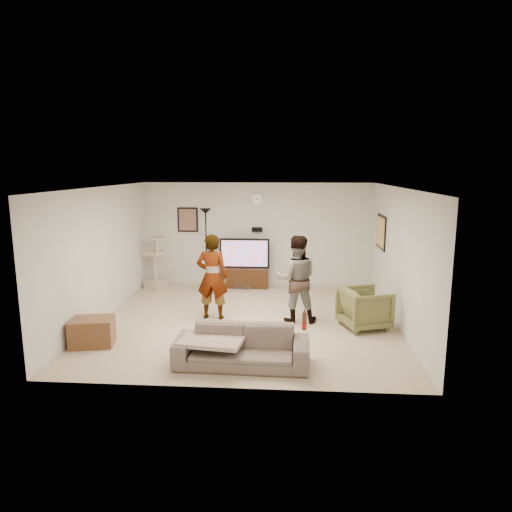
# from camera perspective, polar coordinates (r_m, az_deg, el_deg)

# --- Properties ---
(floor) EXTENTS (5.50, 5.50, 0.02)m
(floor) POSITION_cam_1_polar(r_m,az_deg,el_deg) (8.85, -1.11, -7.99)
(floor) COLOR tan
(floor) RESTS_ON ground
(ceiling) EXTENTS (5.50, 5.50, 0.02)m
(ceiling) POSITION_cam_1_polar(r_m,az_deg,el_deg) (8.38, -1.17, 8.54)
(ceiling) COLOR white
(ceiling) RESTS_ON wall_back
(wall_back) EXTENTS (5.50, 0.04, 2.50)m
(wall_back) POSITION_cam_1_polar(r_m,az_deg,el_deg) (11.23, 0.16, 2.67)
(wall_back) COLOR beige
(wall_back) RESTS_ON floor
(wall_front) EXTENTS (5.50, 0.04, 2.50)m
(wall_front) POSITION_cam_1_polar(r_m,az_deg,el_deg) (5.86, -3.63, -4.97)
(wall_front) COLOR beige
(wall_front) RESTS_ON floor
(wall_left) EXTENTS (0.04, 5.50, 2.50)m
(wall_left) POSITION_cam_1_polar(r_m,az_deg,el_deg) (9.19, -18.46, 0.28)
(wall_left) COLOR beige
(wall_left) RESTS_ON floor
(wall_right) EXTENTS (0.04, 5.50, 2.50)m
(wall_right) POSITION_cam_1_polar(r_m,az_deg,el_deg) (8.72, 17.17, -0.20)
(wall_right) COLOR beige
(wall_right) RESTS_ON floor
(wall_clock) EXTENTS (0.26, 0.04, 0.26)m
(wall_clock) POSITION_cam_1_polar(r_m,az_deg,el_deg) (11.11, 0.15, 6.99)
(wall_clock) COLOR silver
(wall_clock) RESTS_ON wall_back
(wall_speaker) EXTENTS (0.25, 0.10, 0.10)m
(wall_speaker) POSITION_cam_1_polar(r_m,az_deg,el_deg) (11.15, 0.14, 3.28)
(wall_speaker) COLOR black
(wall_speaker) RESTS_ON wall_back
(picture_back) EXTENTS (0.42, 0.03, 0.52)m
(picture_back) POSITION_cam_1_polar(r_m,az_deg,el_deg) (11.41, -8.42, 4.45)
(picture_back) COLOR brown
(picture_back) RESTS_ON wall_back
(picture_right) EXTENTS (0.03, 0.78, 0.62)m
(picture_right) POSITION_cam_1_polar(r_m,az_deg,el_deg) (10.22, 15.17, 2.89)
(picture_right) COLOR #DBAA57
(picture_right) RESTS_ON wall_right
(tv_stand) EXTENTS (1.14, 0.45, 0.48)m
(tv_stand) POSITION_cam_1_polar(r_m,az_deg,el_deg) (11.20, -1.41, -2.63)
(tv_stand) COLOR #311B0D
(tv_stand) RESTS_ON floor
(console_box) EXTENTS (0.40, 0.30, 0.07)m
(console_box) POSITION_cam_1_polar(r_m,az_deg,el_deg) (10.88, -1.79, -4.15)
(console_box) COLOR #B4B3B8
(console_box) RESTS_ON floor
(tv) EXTENTS (1.20, 0.08, 0.71)m
(tv) POSITION_cam_1_polar(r_m,az_deg,el_deg) (11.08, -1.42, 0.35)
(tv) COLOR black
(tv) RESTS_ON tv_stand
(tv_screen) EXTENTS (1.10, 0.01, 0.62)m
(tv_screen) POSITION_cam_1_polar(r_m,az_deg,el_deg) (11.04, -1.44, 0.31)
(tv_screen) COLOR #2981E2
(tv_screen) RESTS_ON tv
(floor_lamp) EXTENTS (0.32, 0.32, 1.91)m
(floor_lamp) POSITION_cam_1_polar(r_m,az_deg,el_deg) (11.01, -6.16, 0.88)
(floor_lamp) COLOR black
(floor_lamp) RESTS_ON floor
(cat_tree) EXTENTS (0.53, 0.53, 1.26)m
(cat_tree) POSITION_cam_1_polar(r_m,az_deg,el_deg) (11.23, -12.37, -0.80)
(cat_tree) COLOR #BBA892
(cat_tree) RESTS_ON floor
(person_left) EXTENTS (0.61, 0.41, 1.63)m
(person_left) POSITION_cam_1_polar(r_m,az_deg,el_deg) (8.79, -5.42, -2.55)
(person_left) COLOR #ACAAB9
(person_left) RESTS_ON floor
(person_right) EXTENTS (0.83, 0.67, 1.63)m
(person_right) POSITION_cam_1_polar(r_m,az_deg,el_deg) (8.61, 4.98, -2.83)
(person_right) COLOR #2F5575
(person_right) RESTS_ON floor
(sofa) EXTENTS (1.97, 0.81, 0.57)m
(sofa) POSITION_cam_1_polar(r_m,az_deg,el_deg) (6.85, -1.74, -11.12)
(sofa) COLOR #6B5A53
(sofa) RESTS_ON floor
(throw_blanket) EXTENTS (0.99, 0.82, 0.06)m
(throw_blanket) POSITION_cam_1_polar(r_m,az_deg,el_deg) (6.87, -5.37, -10.21)
(throw_blanket) COLOR #CBAC9E
(throw_blanket) RESTS_ON sofa
(beer_bottle) EXTENTS (0.06, 0.06, 0.25)m
(beer_bottle) POSITION_cam_1_polar(r_m,az_deg,el_deg) (6.68, 5.98, -8.02)
(beer_bottle) COLOR #552811
(beer_bottle) RESTS_ON sofa
(armchair) EXTENTS (1.00, 0.99, 0.72)m
(armchair) POSITION_cam_1_polar(r_m,az_deg,el_deg) (8.57, 13.26, -6.29)
(armchair) COLOR brown
(armchair) RESTS_ON floor
(side_table) EXTENTS (0.76, 0.63, 0.45)m
(side_table) POSITION_cam_1_polar(r_m,az_deg,el_deg) (8.06, -19.56, -8.80)
(side_table) COLOR brown
(side_table) RESTS_ON floor
(toy_ball) EXTENTS (0.06, 0.06, 0.06)m
(toy_ball) POSITION_cam_1_polar(r_m,az_deg,el_deg) (8.82, -6.45, -7.84)
(toy_ball) COLOR #00AF89
(toy_ball) RESTS_ON floor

